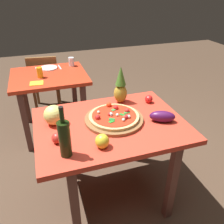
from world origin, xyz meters
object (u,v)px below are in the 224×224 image
Objects in this scene: napkin_folded at (37,83)px; background_table at (50,85)px; bell_pepper at (102,141)px; drinking_glass_water at (71,62)px; pineapple_left at (121,87)px; display_table at (110,133)px; tomato_by_bottle at (57,138)px; pizza_board at (114,119)px; eggplant at (162,116)px; dinner_plate at (48,68)px; knife_utensil at (60,67)px; tomato_near_board at (149,99)px; dining_chair at (45,80)px; pizza at (114,116)px; melon at (54,115)px; fork_utensil at (37,70)px; wine_bottle at (65,138)px; drinking_glass_juice at (40,72)px.

background_table is at bearing 57.67° from napkin_folded.
drinking_glass_water reaches higher than bell_pepper.
napkin_folded is at bearing 135.89° from pineapple_left.
drinking_glass_water is at bearing 36.45° from background_table.
napkin_folded is (-0.71, 0.68, -0.15)m from pineapple_left.
display_table is 15.25× the size of tomato_by_bottle.
eggplant is at bearing -20.20° from pizza_board.
pineapple_left is at bearing 35.39° from tomato_by_bottle.
display_table is 2.49× the size of pizza_board.
dinner_plate reaches higher than display_table.
background_table is 4.34× the size of eggplant.
drinking_glass_water is (-0.44, 1.56, 0.01)m from eggplant.
tomato_by_bottle is 0.54× the size of napkin_folded.
dinner_plate reaches higher than knife_utensil.
knife_utensil is at bearing 53.70° from background_table.
display_table is 8.26× the size of napkin_folded.
knife_utensil is at bearing -173.73° from drinking_glass_water.
display_table is at bearing -153.65° from tomato_near_board.
bell_pepper is at bearing 103.71° from dining_chair.
eggplant reaches higher than pizza.
drinking_glass_water is at bearing 86.99° from bell_pepper.
napkin_folded is (-0.10, 0.87, -0.07)m from melon.
pizza_board reaches higher than display_table.
pizza_board is 1.44m from drinking_glass_water.
background_table is at bearing 87.56° from melon.
drinking_glass_water is (0.31, 0.23, 0.19)m from background_table.
pineapple_left is at bearing -64.38° from fork_utensil.
knife_utensil reaches higher than napkin_folded.
napkin_folded is at bearing -134.82° from drinking_glass_water.
drinking_glass_water is at bearing 92.08° from display_table.
display_table is at bearing -76.39° from dinner_plate.
napkin_folded reaches higher than display_table.
melon reaches higher than tomato_by_bottle.
eggplant is (0.54, 0.16, -0.00)m from bell_pepper.
background_table is 1.28m from pizza.
dinner_plate is at bearing 122.64° from tomato_near_board.
fork_utensil is (-0.88, 1.55, -0.04)m from eggplant.
background_table is 1.02× the size of dining_chair.
pineapple_left reaches higher than melon.
pineapple_left is at bearing -74.70° from knife_utensil.
drinking_glass_water is (0.36, 1.33, -0.02)m from melon.
wine_bottle is at bearing -85.81° from melon.
drinking_glass_juice is (-0.32, 1.43, 0.01)m from bell_pepper.
knife_utensil is at bearing 111.20° from eggplant.
drinking_glass_juice reaches higher than tomato_by_bottle.
tomato_by_bottle is 0.42× the size of fork_utensil.
wine_bottle is 3.38× the size of bell_pepper.
eggplant is at bearing -65.95° from fork_utensil.
display_table is at bearing 17.10° from tomato_by_bottle.
drinking_glass_water is (0.37, 1.58, 0.02)m from tomato_by_bottle.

